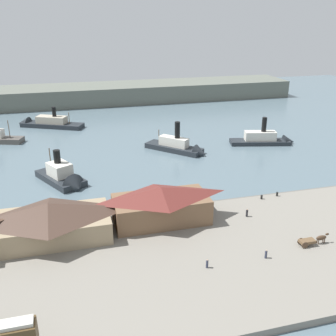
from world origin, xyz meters
name	(u,v)px	position (x,y,z in m)	size (l,w,h in m)	color
ground_plane	(161,204)	(0.00, 0.00, 0.00)	(320.00, 320.00, 0.00)	slate
quay_promenade	(192,259)	(0.00, -22.00, 0.60)	(110.00, 36.00, 1.20)	gray
seawall_edge	(165,210)	(0.00, -3.60, 0.50)	(110.00, 0.80, 1.00)	#666159
ferry_shed_customs_shed	(50,220)	(-22.69, -9.97, 4.66)	(21.35, 11.37, 6.80)	#998466
ferry_shed_east_terminal	(161,204)	(-2.12, -9.11, 4.81)	(18.47, 9.27, 7.11)	brown
horse_cart	(313,240)	(21.26, -24.19, 2.13)	(5.65, 1.48, 1.87)	brown
pedestrian_near_east_shed	(247,213)	(14.70, -11.94, 1.97)	(0.42, 0.42, 1.69)	#232328
pedestrian_near_cart	(207,264)	(1.22, -25.72, 1.91)	(0.39, 0.39, 1.56)	#33384C
pedestrian_near_west_shed	(266,254)	(11.50, -25.74, 1.92)	(0.39, 0.39, 1.59)	#33384C
mooring_post_east	(262,197)	(21.28, -5.53, 1.65)	(0.44, 0.44, 0.90)	black
mooring_post_west	(277,194)	(25.32, -5.03, 1.65)	(0.44, 0.44, 0.90)	black
ferry_approaching_east	(45,123)	(-25.99, 72.16, 1.41)	(24.85, 16.01, 9.33)	#23282D
ferry_moored_west	(180,147)	(14.06, 32.30, 1.52)	(17.11, 17.73, 10.76)	#23282D
ferry_departing_north	(64,178)	(-20.04, 16.79, 1.54)	(12.99, 17.04, 10.11)	#23282D
ferry_approaching_west	(267,139)	(43.00, 32.55, 1.51)	(20.96, 9.47, 10.34)	#23282D
far_headland	(104,94)	(0.00, 110.00, 4.00)	(180.00, 24.00, 8.00)	#60665B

